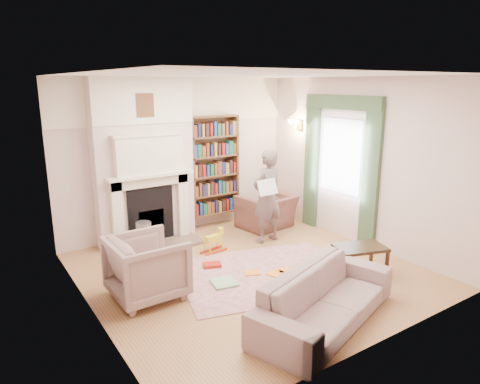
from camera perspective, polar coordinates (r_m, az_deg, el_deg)
floor at (r=6.44m, az=1.26°, el=-10.44°), size 4.50×4.50×0.00m
ceiling at (r=5.85m, az=1.41°, el=15.35°), size 4.50×4.50×0.00m
wall_back at (r=7.90m, az=-8.11°, el=4.74°), size 4.50×0.00×4.50m
wall_front at (r=4.40m, az=18.42°, el=-3.53°), size 4.50×0.00×4.50m
wall_left at (r=5.08m, az=-19.96°, el=-1.33°), size 0.00×4.50×4.50m
wall_right at (r=7.48m, az=15.61°, el=3.83°), size 0.00×4.50×4.50m
fireplace at (r=7.43m, az=-12.65°, el=3.83°), size 1.70×0.58×2.80m
bookcase at (r=8.13m, az=-3.52°, el=3.51°), size 1.00×0.24×1.85m
window at (r=7.73m, az=13.33°, el=4.66°), size 0.02×0.90×1.30m
curtain_left at (r=7.30m, az=17.02°, el=1.86°), size 0.07×0.32×2.40m
curtain_right at (r=8.23m, az=9.51°, el=3.66°), size 0.07×0.32×2.40m
pelmet at (r=7.60m, az=13.50°, el=11.56°), size 0.09×1.70×0.24m
wall_sconce at (r=8.32m, az=6.95°, el=8.73°), size 0.20×0.24×0.24m
rug at (r=6.33m, az=3.23°, el=-10.82°), size 2.81×2.42×0.01m
armchair_reading at (r=8.19m, az=3.55°, el=-2.59°), size 1.09×0.98×0.63m
armchair_left at (r=5.67m, az=-12.29°, el=-9.77°), size 0.92×0.89×0.82m
sofa at (r=5.14m, az=11.28°, el=-13.64°), size 2.26×1.44×0.61m
man_reading at (r=7.33m, az=3.64°, el=-0.54°), size 0.62×0.43×1.64m
newspaper at (r=7.04m, az=3.68°, el=0.65°), size 0.39×0.14×0.26m
coffee_table at (r=6.42m, az=15.63°, el=-8.85°), size 0.80×0.64×0.45m
paraffin_heater at (r=7.06m, az=-12.64°, el=-6.08°), size 0.32×0.32×0.55m
rocking_horse at (r=7.03m, az=-3.55°, el=-6.52°), size 0.47×0.24×0.39m
board_game at (r=6.02m, az=-2.15°, el=-11.97°), size 0.39×0.39×0.03m
game_box_lid at (r=6.55m, az=-3.75°, el=-9.66°), size 0.32×0.26×0.04m
comic_annuals at (r=6.28m, az=4.52°, el=-10.93°), size 0.77×0.73×0.02m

